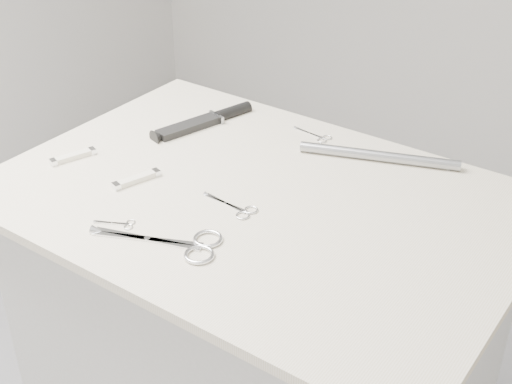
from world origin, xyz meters
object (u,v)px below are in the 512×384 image
Objects in this scene: embroidery_scissors_a at (237,208)px; pocket_knife_b at (73,156)px; large_shears at (183,244)px; pocket_knife_a at (137,179)px; metal_rail at (379,156)px; sheathed_knife at (209,119)px; plinth at (256,372)px; embroidery_scissors_b at (317,136)px; tiny_scissors at (120,224)px.

embroidery_scissors_a is 0.40m from pocket_knife_b.
large_shears is 1.96× the size of embroidery_scissors_a.
metal_rail reaches higher than pocket_knife_a.
metal_rail is at bearing -64.67° from sheathed_knife.
pocket_knife_b reaches higher than plinth.
embroidery_scissors_a is 0.34m from embroidery_scissors_b.
pocket_knife_a is (0.05, -0.29, -0.00)m from sheathed_knife.
large_shears is at bearing -19.94° from tiny_scissors.
embroidery_scissors_a is 0.36× the size of metal_rail.
pocket_knife_a is (-0.22, -0.03, 0.00)m from embroidery_scissors_a.
tiny_scissors is at bearing -119.29° from metal_rail.
plinth is at bearing 66.94° from large_shears.
embroidery_scissors_a is at bearing 66.04° from large_shears.
pocket_knife_a is at bearing 94.95° from tiny_scissors.
plinth is at bearing 30.51° from tiny_scissors.
sheathed_knife reaches higher than plinth.
sheathed_knife is at bearing -3.58° from pocket_knife_b.
large_shears reaches higher than tiny_scissors.
sheathed_knife reaches higher than tiny_scissors.
large_shears is at bearing -89.02° from embroidery_scissors_a.
metal_rail is (0.16, -0.02, 0.01)m from embroidery_scissors_b.
large_shears is at bearing -106.27° from metal_rail.
metal_rail is at bearing 33.64° from tiny_scissors.
tiny_scissors is 0.44m from sheathed_knife.
large_shears is at bearing -85.67° from pocket_knife_b.
pocket_knife_b is at bearing 127.55° from tiny_scissors.
sheathed_knife is at bearing 27.00° from pocket_knife_a.
sheathed_knife is (-0.26, 0.40, 0.01)m from large_shears.
embroidery_scissors_b is at bearing -54.40° from sheathed_knife.
sheathed_knife is at bearing -170.77° from metal_rail.
embroidery_scissors_a is at bearing -89.93° from plinth.
pocket_knife_b is 0.30× the size of metal_rail.
embroidery_scissors_b is at bearing 173.11° from metal_rail.
tiny_scissors is (-0.11, -0.50, -0.00)m from embroidery_scissors_b.
embroidery_scissors_b is 0.42m from pocket_knife_a.
sheathed_knife reaches higher than metal_rail.
pocket_knife_b is 0.63m from metal_rail.
pocket_knife_a is at bearing -68.02° from pocket_knife_b.
tiny_scissors is 0.73× the size of pocket_knife_b.
large_shears is 0.40m from pocket_knife_b.
pocket_knife_a is at bearing 131.56° from large_shears.
plinth is 2.73× the size of metal_rail.
large_shears is 0.70× the size of metal_rail.
sheathed_knife reaches higher than embroidery_scissors_a.
large_shears is 0.15m from embroidery_scissors_a.
tiny_scissors is 0.15m from pocket_knife_a.
large_shears is at bearing -80.48° from embroidery_scissors_b.
metal_rail is (0.52, 0.36, 0.00)m from pocket_knife_b.
metal_rail reaches higher than large_shears.
plinth is at bearing 94.01° from embroidery_scissors_a.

